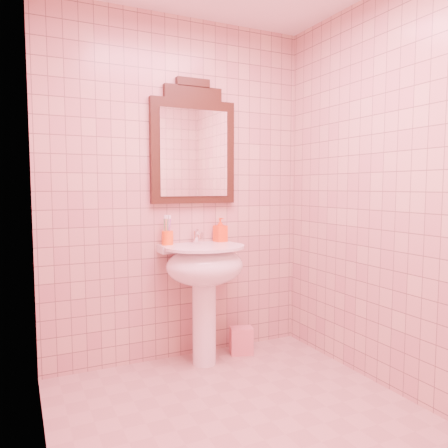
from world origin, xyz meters
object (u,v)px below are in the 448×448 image
mirror (193,146)px  toothbrush_cup (168,237)px  pedestal_sink (204,274)px  soap_dispenser (220,230)px  towel (241,341)px

mirror → toothbrush_cup: (-0.22, -0.05, -0.66)m
pedestal_sink → mirror: (0.00, 0.20, 0.91)m
soap_dispenser → pedestal_sink: bearing=-150.0°
mirror → soap_dispenser: bearing=-12.0°
toothbrush_cup → towel: 0.99m
soap_dispenser → mirror: bearing=159.5°
toothbrush_cup → soap_dispenser: 0.42m
toothbrush_cup → soap_dispenser: toothbrush_cup is taller
soap_dispenser → towel: (0.13, -0.10, -0.85)m
pedestal_sink → soap_dispenser: soap_dispenser is taller
pedestal_sink → towel: bearing=10.3°
toothbrush_cup → soap_dispenser: (0.42, 0.00, 0.04)m
mirror → toothbrush_cup: 0.70m
toothbrush_cup → towel: size_ratio=0.92×
toothbrush_cup → mirror: bearing=11.6°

